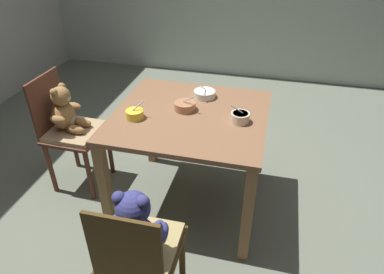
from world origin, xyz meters
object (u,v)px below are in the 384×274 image
(teddy_chair_near_front, at_px, (138,240))
(porridge_bowl_cream_near_right, at_px, (240,117))
(porridge_bowl_white_far_center, at_px, (205,94))
(porridge_bowl_terracotta_center, at_px, (185,106))
(teddy_chair_near_left, at_px, (68,122))
(porridge_bowl_yellow_near_left, at_px, (135,114))
(dining_table, at_px, (190,130))

(teddy_chair_near_front, relative_size, porridge_bowl_cream_near_right, 7.01)
(teddy_chair_near_front, distance_m, porridge_bowl_white_far_center, 1.18)
(teddy_chair_near_front, xyz_separation_m, porridge_bowl_cream_near_right, (0.35, 0.88, 0.22))
(porridge_bowl_terracotta_center, bearing_deg, teddy_chair_near_front, -88.46)
(teddy_chair_near_front, xyz_separation_m, porridge_bowl_terracotta_center, (-0.03, 0.95, 0.21))
(teddy_chair_near_left, distance_m, porridge_bowl_yellow_near_left, 0.67)
(porridge_bowl_cream_near_right, distance_m, porridge_bowl_terracotta_center, 0.38)
(porridge_bowl_terracotta_center, bearing_deg, dining_table, -43.10)
(teddy_chair_near_front, distance_m, porridge_bowl_terracotta_center, 0.97)
(dining_table, height_order, porridge_bowl_terracotta_center, porridge_bowl_terracotta_center)
(dining_table, relative_size, teddy_chair_near_left, 1.10)
(teddy_chair_near_left, bearing_deg, dining_table, 0.22)
(teddy_chair_near_left, distance_m, porridge_bowl_cream_near_right, 1.28)
(dining_table, distance_m, porridge_bowl_cream_near_right, 0.36)
(porridge_bowl_cream_near_right, xyz_separation_m, porridge_bowl_yellow_near_left, (-0.65, -0.11, -0.00))
(teddy_chair_near_left, distance_m, porridge_bowl_white_far_center, 1.03)
(porridge_bowl_yellow_near_left, xyz_separation_m, porridge_bowl_terracotta_center, (0.28, 0.18, 0.00))
(dining_table, bearing_deg, teddy_chair_near_front, -91.28)
(porridge_bowl_terracotta_center, bearing_deg, porridge_bowl_white_far_center, 68.39)
(teddy_chair_near_left, xyz_separation_m, porridge_bowl_yellow_near_left, (0.61, -0.15, 0.23))
(porridge_bowl_white_far_center, bearing_deg, porridge_bowl_terracotta_center, -111.61)
(teddy_chair_near_left, relative_size, porridge_bowl_terracotta_center, 6.23)
(porridge_bowl_yellow_near_left, bearing_deg, teddy_chair_near_left, 165.90)
(dining_table, xyz_separation_m, porridge_bowl_white_far_center, (0.04, 0.26, 0.15))
(porridge_bowl_white_far_center, bearing_deg, dining_table, -98.70)
(teddy_chair_near_front, bearing_deg, dining_table, -1.85)
(dining_table, relative_size, porridge_bowl_white_far_center, 6.16)
(dining_table, xyz_separation_m, teddy_chair_near_front, (-0.02, -0.90, -0.06))
(porridge_bowl_white_far_center, relative_size, porridge_bowl_terracotta_center, 1.11)
(dining_table, bearing_deg, porridge_bowl_white_far_center, 81.30)
(teddy_chair_near_left, bearing_deg, porridge_bowl_white_far_center, 15.10)
(teddy_chair_near_left, xyz_separation_m, porridge_bowl_white_far_center, (0.97, 0.24, 0.23))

